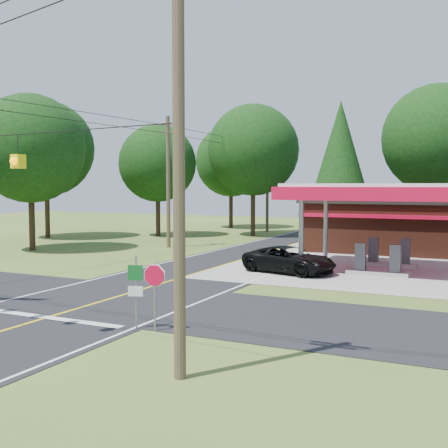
% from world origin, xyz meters
% --- Properties ---
extents(ground, '(120.00, 120.00, 0.00)m').
position_xyz_m(ground, '(0.00, 0.00, 0.00)').
color(ground, '#3F5D20').
rests_on(ground, ground).
extents(main_highway, '(8.00, 120.00, 0.02)m').
position_xyz_m(main_highway, '(0.00, 0.00, 0.01)').
color(main_highway, black).
rests_on(main_highway, ground).
extents(cross_road, '(70.00, 7.00, 0.02)m').
position_xyz_m(cross_road, '(0.00, 0.00, 0.01)').
color(cross_road, black).
rests_on(cross_road, ground).
extents(lane_center_yellow, '(0.15, 110.00, 0.00)m').
position_xyz_m(lane_center_yellow, '(0.00, 0.00, 0.03)').
color(lane_center_yellow, yellow).
rests_on(lane_center_yellow, main_highway).
extents(gas_canopy, '(10.60, 7.40, 4.88)m').
position_xyz_m(gas_canopy, '(9.00, 13.00, 4.27)').
color(gas_canopy, gray).
rests_on(gas_canopy, ground).
extents(convenience_store, '(16.40, 7.55, 3.80)m').
position_xyz_m(convenience_store, '(10.00, 22.98, 1.92)').
color(convenience_store, '#4D2416').
rests_on(convenience_store, ground).
extents(utility_pole_near_right, '(1.80, 0.30, 11.50)m').
position_xyz_m(utility_pole_near_right, '(7.50, -7.00, 5.96)').
color(utility_pole_near_right, '#473828').
rests_on(utility_pole_near_right, ground).
extents(utility_pole_far_left, '(1.80, 0.30, 10.00)m').
position_xyz_m(utility_pole_far_left, '(-8.00, 18.00, 5.20)').
color(utility_pole_far_left, '#473828').
rests_on(utility_pole_far_left, ground).
extents(utility_pole_north, '(0.30, 0.30, 9.50)m').
position_xyz_m(utility_pole_north, '(-6.50, 35.00, 4.75)').
color(utility_pole_north, '#473828').
rests_on(utility_pole_north, ground).
extents(treeline_backdrop, '(70.27, 51.59, 13.30)m').
position_xyz_m(treeline_backdrop, '(0.82, 24.01, 7.49)').
color(treeline_backdrop, '#332316').
rests_on(treeline_backdrop, ground).
extents(suv_car, '(6.34, 6.34, 1.44)m').
position_xyz_m(suv_car, '(4.50, 10.00, 0.72)').
color(suv_car, black).
rests_on(suv_car, ground).
extents(octagonal_stop_sign, '(0.79, 0.15, 2.25)m').
position_xyz_m(octagonal_stop_sign, '(4.50, -3.47, 1.66)').
color(octagonal_stop_sign, gray).
rests_on(octagonal_stop_sign, ground).
extents(route_sign_post, '(0.49, 0.18, 2.47)m').
position_xyz_m(route_sign_post, '(3.80, -3.52, 1.48)').
color(route_sign_post, gray).
rests_on(route_sign_post, ground).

